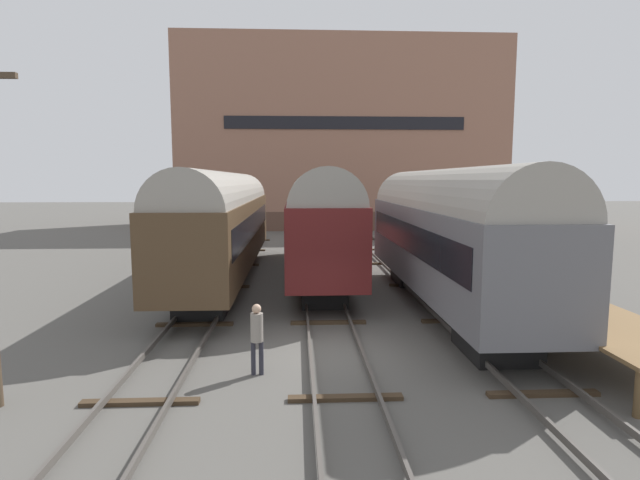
% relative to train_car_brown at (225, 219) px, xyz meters
% --- Properties ---
extents(ground_plane, '(200.00, 200.00, 0.00)m').
position_rel_train_car_brown_xyz_m(ground_plane, '(4.56, -10.63, -3.05)').
color(ground_plane, '#56544F').
extents(track_left, '(2.60, 60.00, 0.26)m').
position_rel_train_car_brown_xyz_m(track_left, '(-0.00, -10.63, -2.91)').
color(track_left, '#4C4742').
rests_on(track_left, ground).
extents(track_middle, '(2.60, 60.00, 0.26)m').
position_rel_train_car_brown_xyz_m(track_middle, '(4.56, -10.63, -2.91)').
color(track_middle, '#4C4742').
rests_on(track_middle, ground).
extents(track_right, '(2.60, 60.00, 0.26)m').
position_rel_train_car_brown_xyz_m(track_right, '(9.13, -10.63, -2.91)').
color(track_right, '#4C4742').
rests_on(track_right, ground).
extents(train_car_brown, '(2.91, 18.87, 5.33)m').
position_rel_train_car_brown_xyz_m(train_car_brown, '(0.00, 0.00, 0.00)').
color(train_car_brown, black).
rests_on(train_car_brown, ground).
extents(train_car_maroon, '(3.03, 17.06, 5.41)m').
position_rel_train_car_brown_xyz_m(train_car_maroon, '(4.56, 0.89, 0.02)').
color(train_car_maroon, black).
rests_on(train_car_maroon, ground).
extents(train_car_grey, '(3.03, 15.29, 5.36)m').
position_rel_train_car_brown_xyz_m(train_car_grey, '(9.13, -5.89, -0.01)').
color(train_car_grey, black).
rests_on(train_car_grey, ground).
extents(station_platform, '(2.77, 12.52, 1.12)m').
position_rel_train_car_brown_xyz_m(station_platform, '(11.83, -8.64, -2.02)').
color(station_platform, brown).
rests_on(station_platform, ground).
extents(bench, '(1.40, 0.40, 0.91)m').
position_rel_train_car_brown_xyz_m(bench, '(11.65, -5.58, -1.44)').
color(bench, brown).
rests_on(bench, station_platform).
extents(person_worker, '(0.32, 0.32, 1.84)m').
position_rel_train_car_brown_xyz_m(person_worker, '(2.47, -12.05, -1.94)').
color(person_worker, '#282833').
rests_on(person_worker, ground).
extents(warehouse_building, '(32.62, 14.02, 18.75)m').
position_rel_train_car_brown_xyz_m(warehouse_building, '(8.18, 30.71, 6.32)').
color(warehouse_building, brown).
rests_on(warehouse_building, ground).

